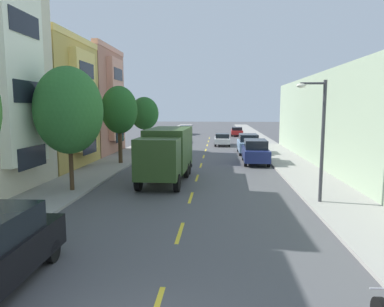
{
  "coord_description": "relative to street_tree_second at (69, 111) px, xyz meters",
  "views": [
    {
      "loc": [
        1.36,
        -5.13,
        4.47
      ],
      "look_at": [
        -0.49,
        19.18,
        1.3
      ],
      "focal_mm": 32.84,
      "sensor_mm": 36.0,
      "label": 1
    }
  ],
  "objects": [
    {
      "name": "ground_plane",
      "position": [
        6.4,
        17.36,
        -4.34
      ],
      "size": [
        160.0,
        160.0,
        0.0
      ],
      "primitive_type": "plane",
      "color": "#4C4C4F"
    },
    {
      "name": "sidewalk_left",
      "position": [
        -0.7,
        15.36,
        -4.27
      ],
      "size": [
        3.2,
        120.0,
        0.14
      ],
      "primitive_type": "cube",
      "color": "#99968E",
      "rests_on": "ground_plane"
    },
    {
      "name": "sidewalk_right",
      "position": [
        13.5,
        15.36,
        -4.27
      ],
      "size": [
        3.2,
        120.0,
        0.14
      ],
      "primitive_type": "cube",
      "color": "#99968E",
      "rests_on": "ground_plane"
    },
    {
      "name": "lane_centerline_dashes",
      "position": [
        6.4,
        11.86,
        -4.33
      ],
      "size": [
        0.14,
        47.2,
        0.01
      ],
      "color": "yellow",
      "rests_on": "ground_plane"
    },
    {
      "name": "townhouse_third_mustard",
      "position": [
        -7.63,
        7.37,
        0.27
      ],
      "size": [
        11.48,
        7.82,
        9.61
      ],
      "color": "tan",
      "rests_on": "ground_plane"
    },
    {
      "name": "townhouse_fourth_terracotta",
      "position": [
        -8.33,
        15.4,
        0.56
      ],
      "size": [
        12.87,
        7.82,
        10.19
      ],
      "color": "#B27560",
      "rests_on": "ground_plane"
    },
    {
      "name": "street_tree_second",
      "position": [
        0.0,
        0.0,
        0.0
      ],
      "size": [
        3.51,
        3.51,
        6.46
      ],
      "color": "#47331E",
      "rests_on": "sidewalk_left"
    },
    {
      "name": "street_tree_third",
      "position": [
        0.0,
        9.32,
        -0.04
      ],
      "size": [
        2.81,
        2.81,
        6.03
      ],
      "color": "#47331E",
      "rests_on": "sidewalk_left"
    },
    {
      "name": "street_tree_farthest",
      "position": [
        0.0,
        18.65,
        -0.45
      ],
      "size": [
        2.95,
        2.95,
        5.47
      ],
      "color": "#47331E",
      "rests_on": "sidewalk_left"
    },
    {
      "name": "street_lamp",
      "position": [
        12.32,
        -1.42,
        -0.9
      ],
      "size": [
        1.35,
        0.28,
        5.57
      ],
      "color": "#38383D",
      "rests_on": "sidewalk_right"
    },
    {
      "name": "delivery_box_truck",
      "position": [
        4.61,
        3.37,
        -2.5
      ],
      "size": [
        2.63,
        7.18,
        3.19
      ],
      "color": "#2D471E",
      "rests_on": "ground_plane"
    },
    {
      "name": "parked_wagon_silver",
      "position": [
        2.08,
        41.53,
        -3.53
      ],
      "size": [
        1.91,
        4.73,
        1.5
      ],
      "color": "#B2B5BA",
      "rests_on": "ground_plane"
    },
    {
      "name": "parked_suv_navy",
      "position": [
        10.74,
        10.69,
        -3.35
      ],
      "size": [
        2.03,
        4.83,
        1.93
      ],
      "color": "navy",
      "rests_on": "ground_plane"
    },
    {
      "name": "parked_suv_sky",
      "position": [
        10.67,
        16.81,
        -3.35
      ],
      "size": [
        1.97,
        4.81,
        1.93
      ],
      "color": "#7A9EC6",
      "rests_on": "ground_plane"
    },
    {
      "name": "parked_sedan_red",
      "position": [
        10.67,
        38.79,
        -3.59
      ],
      "size": [
        1.88,
        4.53,
        1.43
      ],
      "color": "#AD1E1E",
      "rests_on": "ground_plane"
    },
    {
      "name": "parked_sedan_forest",
      "position": [
        2.02,
        27.78,
        -3.59
      ],
      "size": [
        1.93,
        4.55,
        1.43
      ],
      "color": "#194C28",
      "rests_on": "ground_plane"
    },
    {
      "name": "moving_white_sedan",
      "position": [
        8.2,
        24.31,
        -3.59
      ],
      "size": [
        1.8,
        4.5,
        1.43
      ],
      "color": "silver",
      "rests_on": "ground_plane"
    }
  ]
}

